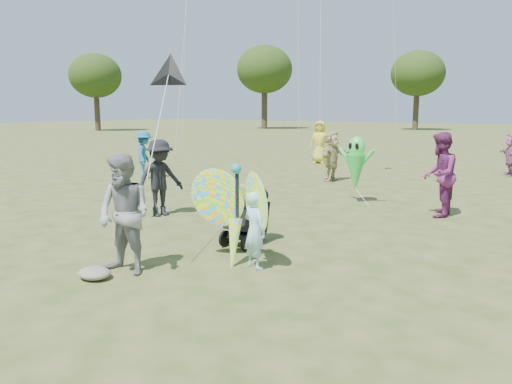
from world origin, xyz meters
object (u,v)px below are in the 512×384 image
crowd_b (160,178)px  butterfly_kite (235,213)px  child_girl (254,230)px  alien_kite (356,166)px  crowd_j (511,154)px  crowd_i (144,155)px  crowd_d (332,156)px  adult_man (124,215)px  crowd_e (440,175)px  crowd_g (320,142)px  jogging_stroller (249,211)px

crowd_b → butterfly_kite: size_ratio=0.98×
child_girl → alien_kite: (-1.01, 5.91, 0.37)m
butterfly_kite → alien_kite: 5.93m
crowd_b → crowd_j: crowd_b is taller
crowd_i → butterfly_kite: 10.41m
crowd_d → child_girl: bearing=-155.2°
child_girl → crowd_i: size_ratio=0.72×
crowd_b → adult_man: bearing=-126.8°
alien_kite → crowd_i: bearing=-179.9°
crowd_e → crowd_g: (-7.56, 8.38, -0.01)m
adult_man → crowd_i: size_ratio=1.08×
crowd_j → alien_kite: 8.60m
jogging_stroller → alien_kite: size_ratio=0.63×
crowd_d → crowd_j: bearing=-38.2°
crowd_i → crowd_j: 13.25m
crowd_j → crowd_i: bearing=-74.1°
adult_man → crowd_d: (-1.91, 10.45, -0.04)m
child_girl → crowd_e: (1.22, 5.50, 0.36)m
crowd_g → crowd_j: size_ratio=1.22×
butterfly_kite → alien_kite: (-0.63, 5.89, 0.16)m
crowd_g → crowd_i: (-2.64, -7.99, -0.12)m
adult_man → alien_kite: size_ratio=1.03×
adult_man → crowd_i: bearing=129.2°
crowd_d → alien_kite: bearing=-139.5°
crowd_g → crowd_i: 8.41m
jogging_stroller → butterfly_kite: (0.52, -1.05, 0.20)m
child_girl → crowd_e: 5.65m
child_girl → crowd_d: bearing=-54.0°
alien_kite → jogging_stroller: bearing=-88.7°
crowd_d → butterfly_kite: (2.95, -9.12, -0.04)m
crowd_i → crowd_j: size_ratio=1.07×
adult_man → crowd_b: 4.07m
child_girl → crowd_e: bearing=-86.5°
crowd_j → jogging_stroller: (-2.26, -13.10, -0.17)m
child_girl → butterfly_kite: (-0.38, 0.02, 0.21)m
crowd_e → crowd_i: size_ratio=1.15×
adult_man → jogging_stroller: adult_man is taller
crowd_g → butterfly_kite: crowd_g is taller
adult_man → alien_kite: 7.23m
crowd_i → alien_kite: (7.97, 0.02, 0.14)m
child_girl → alien_kite: alien_kite is taller
butterfly_kite → crowd_j: bearing=83.0°
crowd_b → jogging_stroller: crowd_b is taller
crowd_g → jogging_stroller: (5.45, -12.81, -0.34)m
crowd_b → butterfly_kite: crowd_b is taller
crowd_g → crowd_i: size_ratio=1.14×
crowd_i → alien_kite: size_ratio=0.96×
crowd_e → crowd_i: crowd_e is taller
crowd_d → crowd_j: crowd_d is taller
crowd_e → butterfly_kite: size_ratio=1.07×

